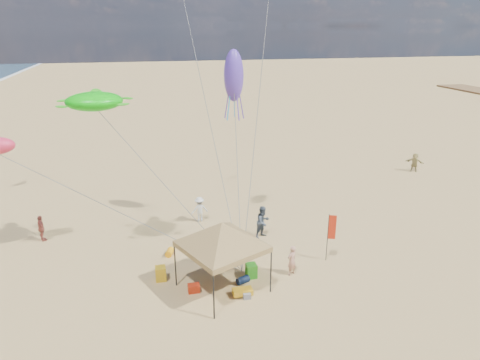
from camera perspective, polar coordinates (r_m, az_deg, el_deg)
The scene contains 18 objects.
ground at distance 21.75m, azimuth 1.88°, elevation -12.61°, with size 280.00×280.00×0.00m, color tan.
canopy_tent at distance 19.25m, azimuth -2.43°, elevation -6.01°, with size 5.82×5.82×3.94m.
feather_flag at distance 22.68m, azimuth 11.96°, elevation -6.46°, with size 0.38×0.17×2.65m.
cooler_red at distance 20.65m, azimuth -6.14°, elevation -14.05°, with size 0.54×0.38×0.38m, color #B3270E.
cooler_blue at distance 24.09m, azimuth 2.40°, elevation -8.65°, with size 0.54×0.38×0.38m, color navy.
bag_navy at distance 21.13m, azimuth 0.39°, elevation -13.10°, with size 0.36×0.36×0.60m, color black.
bag_orange at distance 23.73m, azimuth -9.30°, elevation -9.42°, with size 0.36×0.36×0.60m, color #F9A00D.
chair_green at distance 21.52m, azimuth 1.51°, elevation -11.90°, with size 0.50×0.50×0.70m, color #2A911A.
chair_yellow at distance 21.63m, azimuth -10.46°, elevation -12.08°, with size 0.50×0.50×0.70m, color gold.
crate_grey at distance 20.15m, azimuth 0.89°, elevation -15.05°, with size 0.34×0.30×0.28m, color slate.
beach_cart at distance 20.30m, azimuth 0.34°, elevation -14.55°, with size 0.90×0.50×0.24m, color gold.
person_near_a at distance 21.65m, azimuth 6.86°, elevation -10.52°, with size 0.57×0.37×1.56m, color tan.
person_near_b at distance 25.01m, azimuth 3.07°, elevation -5.56°, with size 0.94×0.73×1.93m, color #3E4954.
person_near_c at distance 27.13m, azimuth -5.37°, elevation -3.88°, with size 1.05×0.60×1.63m, color beige.
person_far_a at distance 27.10m, azimuth -24.81°, elevation -5.84°, with size 0.91×0.38×1.56m, color #A34C3E.
person_far_c at distance 39.21m, azimuth 22.12°, elevation 2.20°, with size 1.49×0.48×1.61m, color tan.
turtle_kite at distance 21.52m, azimuth -18.74°, elevation 9.83°, with size 2.64×2.12×0.88m, color #0AC30B.
squid_kite at distance 24.85m, azimuth -0.84°, elevation 13.64°, with size 1.11×1.11×2.90m, color #5637B3.
Camera 1 is at (-4.93, -17.71, 11.62)m, focal length 32.23 mm.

